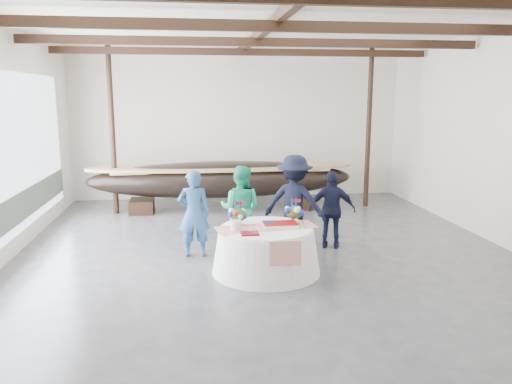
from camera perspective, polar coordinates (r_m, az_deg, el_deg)
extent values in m
cube|color=#3D3D42|center=(9.99, 1.38, -7.36)|extent=(10.00, 12.00, 0.01)
cube|color=silver|center=(15.46, -2.04, 7.69)|extent=(10.00, 0.02, 4.50)
cube|color=silver|center=(3.78, 15.71, -3.18)|extent=(10.00, 0.02, 4.50)
cube|color=silver|center=(11.42, 27.19, 5.30)|extent=(0.02, 12.00, 4.50)
cube|color=white|center=(9.57, 1.51, 19.14)|extent=(10.00, 12.00, 0.01)
cube|color=black|center=(8.56, 2.60, 18.40)|extent=(9.80, 0.12, 0.18)
cube|color=black|center=(11.02, 0.23, 16.76)|extent=(9.80, 0.12, 0.18)
cube|color=black|center=(13.49, -1.25, 15.71)|extent=(9.80, 0.12, 0.18)
cube|color=black|center=(9.56, 1.50, 18.42)|extent=(0.15, 11.76, 0.15)
cylinder|color=black|center=(13.71, -16.11, 6.84)|extent=(0.14, 0.14, 4.50)
cylinder|color=black|center=(14.44, 12.76, 7.19)|extent=(0.14, 0.14, 4.50)
cube|color=silver|center=(10.99, -25.96, 3.91)|extent=(0.02, 7.00, 3.20)
cube|color=#596654|center=(11.16, -25.44, -1.69)|extent=(0.02, 7.00, 0.60)
cube|color=black|center=(13.92, -12.90, -1.56)|extent=(0.64, 0.82, 0.36)
cube|color=black|center=(14.18, 4.99, -1.09)|extent=(0.64, 0.82, 0.36)
ellipsoid|color=black|center=(13.75, -3.91, 1.45)|extent=(7.30, 1.46, 1.00)
cube|color=#9E7A4C|center=(13.70, -3.92, 2.57)|extent=(5.84, 0.96, 0.05)
cone|color=white|center=(9.03, 1.17, -6.70)|extent=(1.95, 1.95, 0.80)
cylinder|color=white|center=(8.91, 1.18, -4.17)|extent=(1.65, 1.65, 0.04)
cube|color=red|center=(8.90, 1.18, -4.03)|extent=(1.86, 0.82, 0.01)
cube|color=white|center=(8.91, 2.79, -3.82)|extent=(0.60, 0.40, 0.07)
cylinder|color=white|center=(8.67, -2.28, -3.85)|extent=(0.18, 0.18, 0.18)
cylinder|color=white|center=(9.12, -2.40, -2.99)|extent=(0.18, 0.18, 0.21)
cube|color=maroon|center=(8.45, -0.73, -4.77)|extent=(0.30, 0.24, 0.03)
cone|color=silver|center=(8.89, 5.26, -3.72)|extent=(0.09, 0.09, 0.12)
imported|color=#294E83|center=(9.84, -7.10, -2.48)|extent=(0.64, 0.43, 1.73)
imported|color=#20A77E|center=(10.11, -1.77, -1.93)|extent=(1.04, 0.92, 1.77)
imported|color=black|center=(10.22, 4.41, -1.24)|extent=(1.46, 1.18, 1.97)
imported|color=black|center=(10.46, 8.71, -2.01)|extent=(1.03, 0.68, 1.62)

